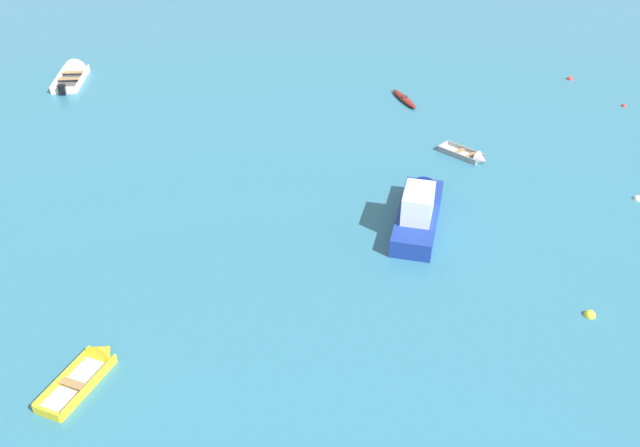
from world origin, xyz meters
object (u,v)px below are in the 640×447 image
mooring_buoy_central (592,316)px  mooring_buoy_between_boats_left (627,107)px  kayak_maroon_foreground_center (407,99)px  motor_launch_deep_blue_cluster_inner (422,208)px  mooring_buoy_trailing (573,80)px  rowboat_grey_back_row_right (476,158)px  rowboat_yellow_far_right (96,364)px  rowboat_white_back_row_center (78,72)px

mooring_buoy_central → mooring_buoy_between_boats_left: bearing=66.5°
kayak_maroon_foreground_center → mooring_buoy_between_boats_left: (13.15, -0.78, -0.14)m
motor_launch_deep_blue_cluster_inner → mooring_buoy_between_boats_left: (13.87, 12.44, -0.67)m
mooring_buoy_between_boats_left → mooring_buoy_trailing: bearing=115.0°
mooring_buoy_between_boats_left → mooring_buoy_central: bearing=-113.5°
mooring_buoy_between_boats_left → rowboat_grey_back_row_right: bearing=-147.1°
mooring_buoy_trailing → rowboat_yellow_far_right: bearing=-133.0°
motor_launch_deep_blue_cluster_inner → mooring_buoy_central: 8.61m
rowboat_grey_back_row_right → rowboat_yellow_far_right: rowboat_yellow_far_right is taller
mooring_buoy_between_boats_left → mooring_buoy_trailing: 4.67m
rowboat_white_back_row_center → mooring_buoy_central: rowboat_white_back_row_center is taller
rowboat_grey_back_row_right → rowboat_yellow_far_right: bearing=-136.5°
kayak_maroon_foreground_center → motor_launch_deep_blue_cluster_inner: motor_launch_deep_blue_cluster_inner is taller
rowboat_white_back_row_center → rowboat_yellow_far_right: (8.50, -26.55, -0.04)m
mooring_buoy_between_boats_left → rowboat_white_back_row_center: bearing=171.8°
motor_launch_deep_blue_cluster_inner → mooring_buoy_trailing: motor_launch_deep_blue_cluster_inner is taller
kayak_maroon_foreground_center → rowboat_grey_back_row_right: (2.79, -7.50, -0.01)m
kayak_maroon_foreground_center → rowboat_yellow_far_right: size_ratio=0.87×
mooring_buoy_central → mooring_buoy_trailing: (6.25, 23.13, 0.00)m
kayak_maroon_foreground_center → mooring_buoy_central: bearing=-76.0°
rowboat_grey_back_row_right → mooring_buoy_trailing: bearing=52.5°
rowboat_grey_back_row_right → mooring_buoy_between_boats_left: (10.36, 6.72, -0.13)m
rowboat_grey_back_row_right → mooring_buoy_central: 12.37m
motor_launch_deep_blue_cluster_inner → rowboat_white_back_row_center: bearing=139.9°
mooring_buoy_central → mooring_buoy_trailing: size_ratio=1.14×
rowboat_grey_back_row_right → mooring_buoy_between_boats_left: size_ratio=8.66×
rowboat_yellow_far_right → mooring_buoy_trailing: rowboat_yellow_far_right is taller
rowboat_white_back_row_center → motor_launch_deep_blue_cluster_inner: motor_launch_deep_blue_cluster_inner is taller
rowboat_white_back_row_center → mooring_buoy_central: bearing=-42.2°
motor_launch_deep_blue_cluster_inner → mooring_buoy_central: (5.64, -6.46, -0.67)m
motor_launch_deep_blue_cluster_inner → mooring_buoy_trailing: 20.49m
rowboat_white_back_row_center → mooring_buoy_between_boats_left: size_ratio=16.27×
kayak_maroon_foreground_center → mooring_buoy_central: 20.29m
rowboat_yellow_far_right → mooring_buoy_central: rowboat_yellow_far_right is taller
motor_launch_deep_blue_cluster_inner → mooring_buoy_trailing: (11.90, 16.67, -0.67)m
rowboat_white_back_row_center → motor_launch_deep_blue_cluster_inner: bearing=-40.1°
rowboat_yellow_far_right → mooring_buoy_trailing: size_ratio=8.87×
rowboat_grey_back_row_right → motor_launch_deep_blue_cluster_inner: bearing=-121.5°
rowboat_grey_back_row_right → mooring_buoy_central: bearing=-80.1°
rowboat_white_back_row_center → mooring_buoy_between_boats_left: (34.51, -4.96, -0.20)m
rowboat_yellow_far_right → mooring_buoy_central: size_ratio=7.81×
rowboat_white_back_row_center → motor_launch_deep_blue_cluster_inner: size_ratio=0.75×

